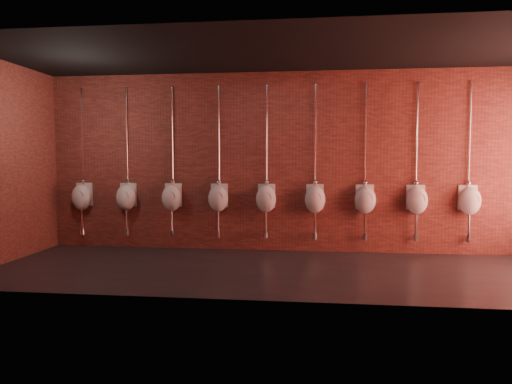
# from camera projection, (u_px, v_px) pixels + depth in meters

# --- Properties ---
(ground) EXTENTS (8.50, 8.50, 0.00)m
(ground) POSITION_uv_depth(u_px,v_px,m) (272.00, 270.00, 6.79)
(ground) COLOR black
(ground) RESTS_ON ground
(room_shell) EXTENTS (8.54, 3.04, 3.22)m
(room_shell) POSITION_uv_depth(u_px,v_px,m) (273.00, 134.00, 6.65)
(room_shell) COLOR black
(room_shell) RESTS_ON ground
(urinal_0) EXTENTS (0.38, 0.33, 2.72)m
(urinal_0) POSITION_uv_depth(u_px,v_px,m) (82.00, 196.00, 8.51)
(urinal_0) COLOR white
(urinal_0) RESTS_ON ground
(urinal_1) EXTENTS (0.38, 0.33, 2.72)m
(urinal_1) POSITION_uv_depth(u_px,v_px,m) (126.00, 197.00, 8.41)
(urinal_1) COLOR white
(urinal_1) RESTS_ON ground
(urinal_2) EXTENTS (0.38, 0.33, 2.72)m
(urinal_2) POSITION_uv_depth(u_px,v_px,m) (172.00, 197.00, 8.31)
(urinal_2) COLOR white
(urinal_2) RESTS_ON ground
(urinal_3) EXTENTS (0.38, 0.33, 2.72)m
(urinal_3) POSITION_uv_depth(u_px,v_px,m) (218.00, 198.00, 8.21)
(urinal_3) COLOR white
(urinal_3) RESTS_ON ground
(urinal_4) EXTENTS (0.38, 0.33, 2.72)m
(urinal_4) POSITION_uv_depth(u_px,v_px,m) (266.00, 198.00, 8.11)
(urinal_4) COLOR white
(urinal_4) RESTS_ON ground
(urinal_5) EXTENTS (0.38, 0.33, 2.72)m
(urinal_5) POSITION_uv_depth(u_px,v_px,m) (315.00, 199.00, 8.01)
(urinal_5) COLOR white
(urinal_5) RESTS_ON ground
(urinal_6) EXTENTS (0.38, 0.33, 2.72)m
(urinal_6) POSITION_uv_depth(u_px,v_px,m) (365.00, 199.00, 7.91)
(urinal_6) COLOR white
(urinal_6) RESTS_ON ground
(urinal_7) EXTENTS (0.38, 0.33, 2.72)m
(urinal_7) POSITION_uv_depth(u_px,v_px,m) (417.00, 200.00, 7.81)
(urinal_7) COLOR white
(urinal_7) RESTS_ON ground
(urinal_8) EXTENTS (0.38, 0.33, 2.72)m
(urinal_8) POSITION_uv_depth(u_px,v_px,m) (470.00, 200.00, 7.71)
(urinal_8) COLOR white
(urinal_8) RESTS_ON ground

